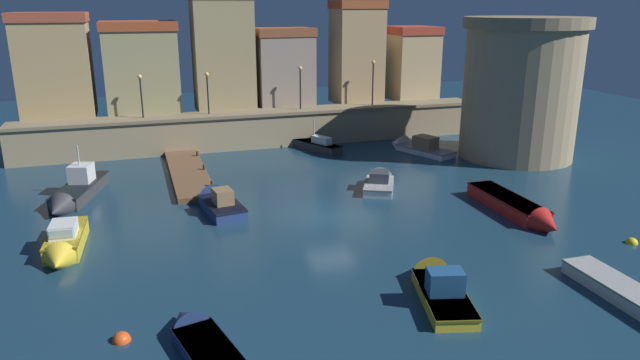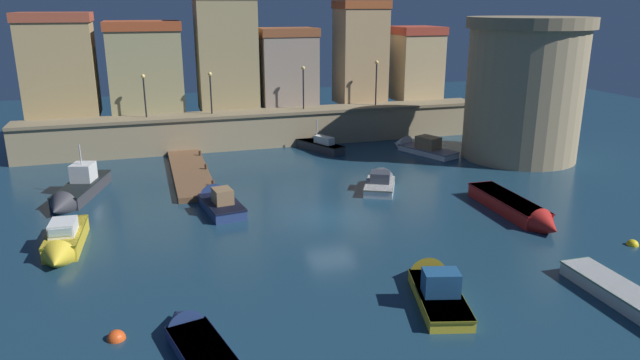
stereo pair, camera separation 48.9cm
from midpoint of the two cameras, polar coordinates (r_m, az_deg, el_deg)
The scene contains 20 objects.
ground_plane at distance 31.75m, azimuth 0.69°, elevation -3.72°, with size 98.85×98.85×0.00m, color #19384C.
quay_wall at distance 47.85m, azimuth -6.11°, elevation 5.08°, with size 37.74×2.79×2.86m.
old_town_backdrop at distance 49.99m, azimuth -9.71°, elevation 11.42°, with size 35.09×5.29×9.61m.
fortress_tower at distance 45.85m, azimuth 18.82°, elevation 8.55°, with size 9.00×9.00×10.31m.
pier_dock at distance 40.38m, azimuth -13.13°, elevation 0.64°, with size 2.39×11.76×0.70m.
quay_lamp_0 at distance 46.28m, azimuth -17.50°, elevation 8.53°, with size 0.32×0.32×3.27m.
quay_lamp_1 at distance 46.59m, azimuth -11.31°, elevation 9.03°, with size 0.32×0.32×3.27m.
quay_lamp_2 at distance 48.02m, azimuth -2.25°, elevation 9.73°, with size 0.32×0.32×3.50m.
quay_lamp_3 at distance 50.12m, azimuth 4.95°, elevation 10.17°, with size 0.32×0.32×3.78m.
moored_boat_0 at distance 24.21m, azimuth 10.92°, elevation -9.97°, with size 2.97×5.65×1.99m.
moored_boat_1 at distance 29.77m, azimuth -24.30°, elevation -5.71°, with size 1.79×5.33×1.74m.
moored_boat_2 at distance 33.60m, azimuth -10.41°, elevation -2.08°, with size 2.37×5.02×1.95m.
moored_boat_3 at distance 46.81m, azimuth -1.36°, elevation 3.60°, with size 3.75×6.22×2.68m.
moored_boat_4 at distance 37.06m, azimuth 5.50°, elevation -0.15°, with size 3.40×4.50×1.72m.
moored_boat_5 at distance 46.52m, azimuth 9.02°, elevation 3.27°, with size 3.85×6.16×1.97m.
moored_boat_7 at distance 33.65m, azimuth 18.44°, elevation -2.66°, with size 1.80×7.45×1.50m.
moored_boat_8 at distance 20.25m, azimuth -11.59°, elevation -16.20°, with size 3.10×7.49×1.39m.
moored_boat_9 at distance 37.32m, azimuth -23.29°, elevation -1.08°, with size 3.49×7.26×3.45m.
mooring_buoy_0 at distance 22.07m, azimuth -19.55°, elevation -14.66°, with size 0.65×0.65×0.65m, color #EA4C19.
mooring_buoy_1 at distance 32.18m, azimuth 27.92°, elevation -5.51°, with size 0.57×0.57×0.57m, color yellow.
Camera 1 is at (-9.75, -28.07, 11.21)m, focal length 32.55 mm.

